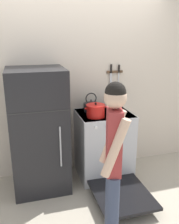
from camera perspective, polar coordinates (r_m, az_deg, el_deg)
The scene contains 9 objects.
ground_plane at distance 3.96m, azimuth -2.55°, elevation -12.28°, with size 14.00×14.00×0.00m, color #B2A893.
wall_back at distance 3.54m, azimuth -2.94°, elevation 6.21°, with size 10.00×0.06×2.55m.
refrigerator at distance 3.24m, azimuth -11.50°, elevation -4.18°, with size 0.70×0.71×1.57m.
stove_range at distance 3.53m, azimuth 3.47°, elevation -7.75°, with size 0.72×1.37×0.94m.
dutch_oven_pot at distance 3.20m, azimuth 1.40°, elevation 0.30°, with size 0.29×0.25×0.19m.
tea_kettle at distance 3.44m, azimuth 0.38°, elevation 1.43°, with size 0.26×0.21×0.26m.
utensil_jar at distance 3.55m, azimuth 5.47°, elevation 1.77°, with size 0.09×0.08×0.25m.
person at distance 2.23m, azimuth 5.47°, elevation -10.73°, with size 0.31×0.37×1.60m.
wall_knife_strip at distance 3.63m, azimuth 5.76°, elevation 9.14°, with size 0.24×0.03×0.30m.
Camera 1 is at (-0.78, -3.36, 1.95)m, focal length 40.00 mm.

